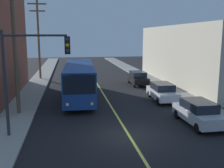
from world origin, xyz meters
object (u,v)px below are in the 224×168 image
at_px(city_bus, 79,79).
at_px(parked_car_white, 162,92).
at_px(parked_car_black, 138,78).
at_px(utility_pole_mid, 38,36).
at_px(parked_car_silver, 198,112).
at_px(traffic_signal_left_corner, 33,63).
at_px(utility_pole_near, 14,29).

xyz_separation_m(city_bus, parked_car_white, (7.37, -2.40, -0.98)).
distance_m(parked_car_black, utility_pole_mid, 14.45).
relative_size(parked_car_silver, traffic_signal_left_corner, 0.74).
bearing_deg(utility_pole_mid, city_bus, -68.03).
bearing_deg(city_bus, utility_pole_near, -134.31).
bearing_deg(utility_pole_near, parked_car_white, 11.43).
xyz_separation_m(parked_car_black, traffic_signal_left_corner, (-10.20, -15.25, 3.46)).
bearing_deg(parked_car_silver, utility_pole_near, 160.62).
bearing_deg(parked_car_white, utility_pole_near, -168.57).
bearing_deg(parked_car_white, traffic_signal_left_corner, -145.52).
height_order(parked_car_silver, traffic_signal_left_corner, traffic_signal_left_corner).
bearing_deg(parked_car_white, city_bus, 161.93).
bearing_deg(traffic_signal_left_corner, utility_pole_mid, 94.94).
xyz_separation_m(city_bus, traffic_signal_left_corner, (-2.96, -9.50, 2.49)).
height_order(parked_car_white, parked_car_black, same).
distance_m(city_bus, utility_pole_near, 8.13).
bearing_deg(parked_car_silver, traffic_signal_left_corner, -177.94).
xyz_separation_m(city_bus, utility_pole_near, (-4.74, -4.85, 4.49)).
distance_m(city_bus, parked_car_white, 7.81).
height_order(parked_car_white, utility_pole_near, utility_pole_near).
xyz_separation_m(parked_car_black, utility_pole_mid, (-12.06, 6.19, 5.02)).
relative_size(parked_car_white, utility_pole_mid, 0.43).
height_order(utility_pole_mid, traffic_signal_left_corner, utility_pole_mid).
relative_size(city_bus, parked_car_silver, 2.76).
relative_size(parked_car_black, traffic_signal_left_corner, 0.74).
relative_size(city_bus, traffic_signal_left_corner, 2.04).
bearing_deg(traffic_signal_left_corner, city_bus, 72.68).
relative_size(parked_car_silver, parked_car_white, 0.99).
bearing_deg(city_bus, parked_car_white, -18.07).
distance_m(parked_car_silver, traffic_signal_left_corner, 10.95).
relative_size(parked_car_white, traffic_signal_left_corner, 0.74).
xyz_separation_m(parked_car_white, traffic_signal_left_corner, (-10.33, -7.10, 3.46)).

